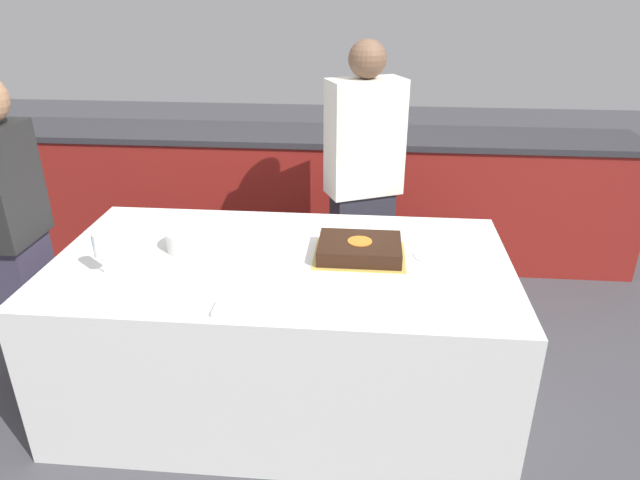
{
  "coord_description": "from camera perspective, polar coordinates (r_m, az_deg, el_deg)",
  "views": [
    {
      "loc": [
        0.37,
        -2.25,
        1.91
      ],
      "look_at": [
        0.17,
        0.0,
        0.86
      ],
      "focal_mm": 32.0,
      "sensor_mm": 36.0,
      "label": 1
    }
  ],
  "objects": [
    {
      "name": "dining_table",
      "position": [
        2.75,
        -3.65,
        -8.96
      ],
      "size": [
        2.04,
        1.09,
        0.76
      ],
      "color": "silver",
      "rests_on": "ground_plane"
    },
    {
      "name": "person_cutting_cake",
      "position": [
        3.2,
        4.33,
        5.3
      ],
      "size": [
        0.45,
        0.35,
        1.62
      ],
      "rotation": [
        0.0,
        0.0,
        -2.72
      ],
      "color": "#282833",
      "rests_on": "ground_plane"
    },
    {
      "name": "cake",
      "position": [
        2.57,
        3.98,
        -0.88
      ],
      "size": [
        0.41,
        0.32,
        0.07
      ],
      "color": "gold",
      "rests_on": "dining_table"
    },
    {
      "name": "utensil_pile",
      "position": [
        2.18,
        -8.66,
        -6.85
      ],
      "size": [
        0.15,
        0.1,
        0.02
      ],
      "color": "white",
      "rests_on": "dining_table"
    },
    {
      "name": "ground_plane",
      "position": [
        2.97,
        -3.45,
        -15.03
      ],
      "size": [
        14.0,
        14.0,
        0.0
      ],
      "primitive_type": "plane",
      "color": "#424247"
    },
    {
      "name": "wine_glass",
      "position": [
        2.55,
        -21.14,
        -0.61
      ],
      "size": [
        0.07,
        0.07,
        0.18
      ],
      "color": "white",
      "rests_on": "dining_table"
    },
    {
      "name": "plate_stack",
      "position": [
        2.69,
        -13.01,
        0.01
      ],
      "size": [
        0.2,
        0.2,
        0.09
      ],
      "color": "white",
      "rests_on": "dining_table"
    },
    {
      "name": "back_counter",
      "position": [
        4.15,
        -0.4,
        4.54
      ],
      "size": [
        4.4,
        0.58,
        0.92
      ],
      "color": "maroon",
      "rests_on": "ground_plane"
    },
    {
      "name": "person_seated_left",
      "position": [
        2.97,
        -28.21,
        0.38
      ],
      "size": [
        0.22,
        0.33,
        1.55
      ],
      "rotation": [
        0.0,
        0.0,
        1.57
      ],
      "color": "#383347",
      "rests_on": "ground_plane"
    },
    {
      "name": "side_plate_right_edge",
      "position": [
        2.63,
        11.47,
        -1.5
      ],
      "size": [
        0.2,
        0.2,
        0.0
      ],
      "color": "white",
      "rests_on": "dining_table"
    },
    {
      "name": "side_plate_near_cake",
      "position": [
        2.84,
        5.67,
        0.98
      ],
      "size": [
        0.2,
        0.2,
        0.0
      ],
      "color": "white",
      "rests_on": "dining_table"
    }
  ]
}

